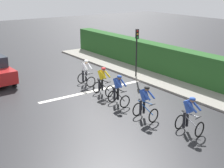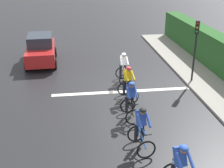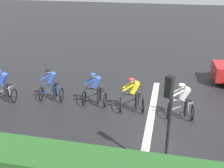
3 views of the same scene
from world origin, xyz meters
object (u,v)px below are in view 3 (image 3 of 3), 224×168
(cyclist_lead, at_px, (3,87))
(cyclist_second, at_px, (51,86))
(cyclist_mid, at_px, (95,90))
(traffic_light_near_crossing, at_px, (168,112))
(cyclist_fourth, at_px, (133,96))
(cyclist_trailing, at_px, (182,102))

(cyclist_lead, distance_m, cyclist_second, 2.29)
(cyclist_lead, bearing_deg, cyclist_mid, -83.21)
(traffic_light_near_crossing, bearing_deg, cyclist_lead, 65.95)
(cyclist_fourth, relative_size, cyclist_trailing, 1.00)
(cyclist_trailing, relative_size, traffic_light_near_crossing, 0.50)
(cyclist_mid, height_order, cyclist_trailing, same)
(cyclist_lead, bearing_deg, cyclist_fourth, -87.13)
(cyclist_lead, bearing_deg, cyclist_second, -75.08)
(cyclist_trailing, xyz_separation_m, traffic_light_near_crossing, (-3.63, 0.60, 1.43))
(cyclist_lead, distance_m, cyclist_fourth, 6.24)
(cyclist_fourth, distance_m, cyclist_trailing, 2.14)
(cyclist_lead, bearing_deg, cyclist_trailing, -88.91)
(cyclist_lead, relative_size, cyclist_fourth, 1.00)
(cyclist_mid, bearing_deg, traffic_light_near_crossing, -140.09)
(cyclist_mid, bearing_deg, cyclist_lead, 96.79)
(traffic_light_near_crossing, bearing_deg, cyclist_fourth, 22.12)
(traffic_light_near_crossing, bearing_deg, cyclist_second, 53.87)
(cyclist_fourth, bearing_deg, cyclist_mid, 83.22)
(cyclist_trailing, bearing_deg, cyclist_mid, 84.67)
(cyclist_second, xyz_separation_m, cyclist_trailing, (-0.43, -6.15, 0.00))
(cyclist_lead, distance_m, cyclist_mid, 4.46)
(cyclist_second, relative_size, cyclist_mid, 1.00)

